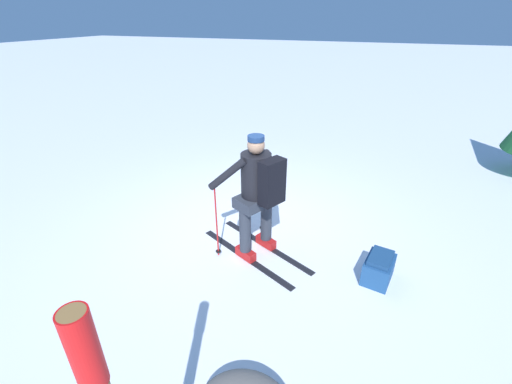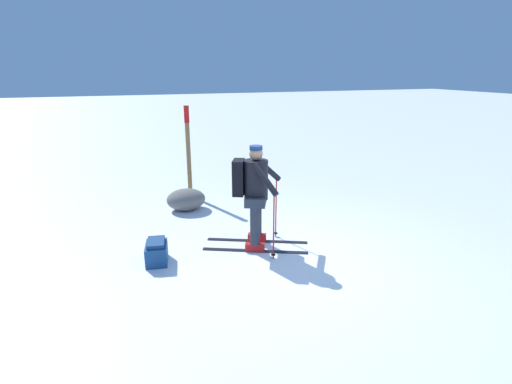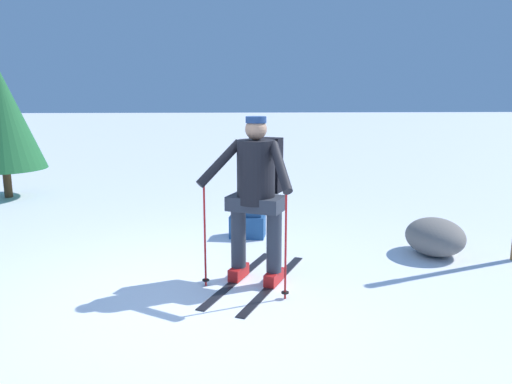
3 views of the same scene
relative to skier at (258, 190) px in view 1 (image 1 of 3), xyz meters
name	(u,v)px [view 1 (image 1 of 3)]	position (x,y,z in m)	size (l,w,h in m)	color
ground_plane	(248,225)	(0.38, -0.59, -0.95)	(80.00, 80.00, 0.00)	white
skier	(258,190)	(0.00, 0.00, 0.00)	(1.71, 1.15, 1.65)	black
dropped_backpack	(379,268)	(-1.55, -0.04, -0.79)	(0.38, 0.49, 0.35)	navy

